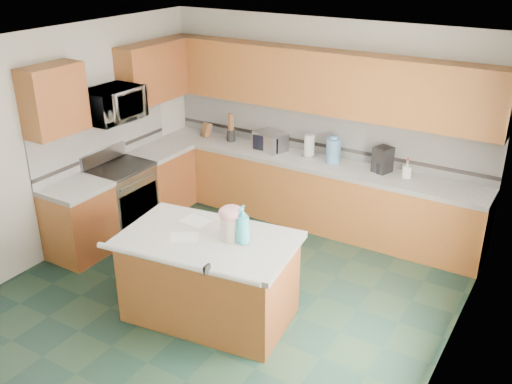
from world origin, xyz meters
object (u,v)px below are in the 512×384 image
Objects in this scene: soap_bottle_island at (243,225)px; knife_block at (206,130)px; island_top at (208,240)px; toaster_oven at (270,141)px; coffee_maker at (383,160)px; treat_jar at (231,228)px; island_base at (210,280)px.

soap_bottle_island reaches higher than knife_block.
toaster_oven is (-0.73, 2.49, 0.15)m from island_top.
soap_bottle_island is at bearing 7.91° from island_top.
coffee_maker reaches higher than toaster_oven.
treat_jar reaches higher than island_top.
knife_block is at bearing 146.49° from treat_jar.
soap_bottle_island is 1.19× the size of coffee_maker.
soap_bottle_island is at bearing 7.91° from island_base.
treat_jar is (0.21, 0.11, 0.15)m from island_top.
coffee_maker is (2.67, 0.03, 0.06)m from knife_block.
toaster_oven is at bearing 98.72° from island_top.
toaster_oven is at bearing 127.72° from treat_jar.
soap_bottle_island reaches higher than treat_jar.
soap_bottle_island is 3.23m from knife_block.
toaster_oven reaches higher than knife_block.
island_base is 6.79× the size of treat_jar.
treat_jar is 2.50m from coffee_maker.
island_top is 8.39× the size of knife_block.
toaster_oven reaches higher than island_top.
toaster_oven reaches higher than island_base.
toaster_oven is at bearing 113.16° from soap_bottle_island.
island_top is at bearing -90.19° from coffee_maker.
soap_bottle_island reaches higher than coffee_maker.
soap_bottle_island reaches higher than toaster_oven.
toaster_oven is (1.08, 0.00, 0.02)m from knife_block.
coffee_maker is at bearing 63.54° from island_base.
coffee_maker is at bearing 76.99° from soap_bottle_island.
toaster_oven is (-0.73, 2.49, 0.61)m from island_base.
island_base is at bearing -90.19° from coffee_maker.
island_top is at bearing -136.69° from treat_jar.
island_top is 5.30× the size of coffee_maker.
treat_jar is 3.13m from knife_block.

